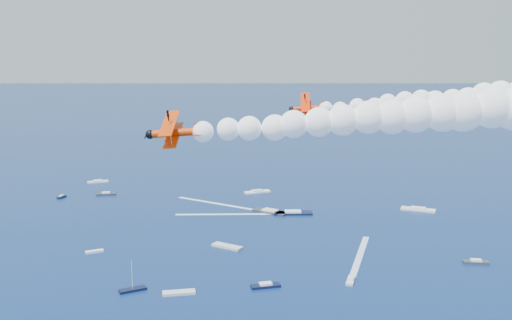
# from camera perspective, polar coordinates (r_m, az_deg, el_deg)

# --- Properties ---
(biplane_lead) EXTENTS (7.14, 8.61, 7.09)m
(biplane_lead) POSITION_cam_1_polar(r_m,az_deg,el_deg) (103.05, 4.99, 4.89)
(biplane_lead) COLOR #EE2B05
(biplane_trail) EXTENTS (7.25, 8.57, 6.44)m
(biplane_trail) POSITION_cam_1_polar(r_m,az_deg,el_deg) (66.84, -7.69, 2.57)
(biplane_trail) COLOR red
(smoke_trail_lead) EXTENTS (49.86, 9.60, 9.16)m
(smoke_trail_lead) POSITION_cam_1_polar(r_m,az_deg,el_deg) (105.92, 18.78, 5.53)
(smoke_trail_lead) COLOR white
(smoke_trail_trail) EXTENTS (50.13, 14.69, 9.16)m
(smoke_trail_trail) POSITION_cam_1_polar(r_m,az_deg,el_deg) (67.18, 13.95, 3.99)
(smoke_trail_trail) COLOR white
(spectator_boats) EXTENTS (197.22, 180.82, 0.70)m
(spectator_boats) POSITION_cam_1_polar(r_m,az_deg,el_deg) (208.36, 2.89, -7.11)
(spectator_boats) COLOR #2D333C
(spectator_boats) RESTS_ON ground
(boat_wakes) EXTENTS (78.41, 167.05, 0.04)m
(boat_wakes) POSITION_cam_1_polar(r_m,az_deg,el_deg) (196.60, -0.51, -8.32)
(boat_wakes) COLOR white
(boat_wakes) RESTS_ON ground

